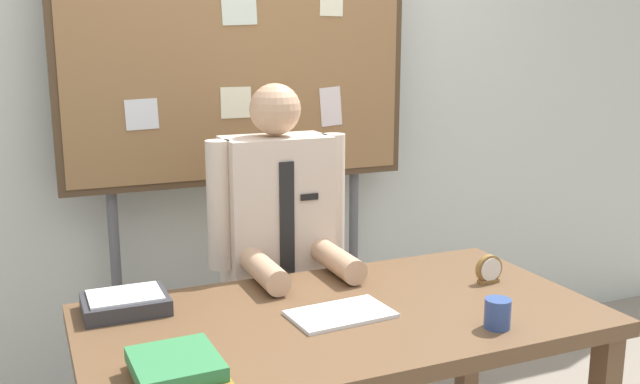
# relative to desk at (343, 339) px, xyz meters

# --- Properties ---
(back_wall) EXTENTS (6.40, 0.08, 2.70)m
(back_wall) POSITION_rel_desk_xyz_m (0.00, 1.23, 0.69)
(back_wall) COLOR silver
(back_wall) RESTS_ON ground_plane
(desk) EXTENTS (1.60, 0.84, 0.75)m
(desk) POSITION_rel_desk_xyz_m (0.00, 0.00, 0.00)
(desk) COLOR brown
(desk) RESTS_ON ground_plane
(person) EXTENTS (0.55, 0.56, 1.43)m
(person) POSITION_rel_desk_xyz_m (0.00, 0.59, 0.00)
(person) COLOR #2D2D33
(person) RESTS_ON ground_plane
(bulletin_board) EXTENTS (1.52, 0.09, 2.04)m
(bulletin_board) POSITION_rel_desk_xyz_m (0.00, 1.03, 0.82)
(bulletin_board) COLOR #4C3823
(bulletin_board) RESTS_ON ground_plane
(book_stack) EXTENTS (0.22, 0.29, 0.07)m
(book_stack) POSITION_rel_desk_xyz_m (-0.57, -0.25, 0.12)
(book_stack) COLOR olive
(book_stack) RESTS_ON desk
(open_notebook) EXTENTS (0.32, 0.21, 0.01)m
(open_notebook) POSITION_rel_desk_xyz_m (-0.02, -0.02, 0.09)
(open_notebook) COLOR white
(open_notebook) RESTS_ON desk
(desk_clock) EXTENTS (0.10, 0.04, 0.10)m
(desk_clock) POSITION_rel_desk_xyz_m (0.59, 0.05, 0.13)
(desk_clock) COLOR olive
(desk_clock) RESTS_ON desk
(coffee_mug) EXTENTS (0.08, 0.08, 0.09)m
(coffee_mug) POSITION_rel_desk_xyz_m (0.37, -0.29, 0.13)
(coffee_mug) COLOR #334C8C
(coffee_mug) RESTS_ON desk
(paper_tray) EXTENTS (0.26, 0.20, 0.06)m
(paper_tray) POSITION_rel_desk_xyz_m (-0.62, 0.28, 0.12)
(paper_tray) COLOR #333338
(paper_tray) RESTS_ON desk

